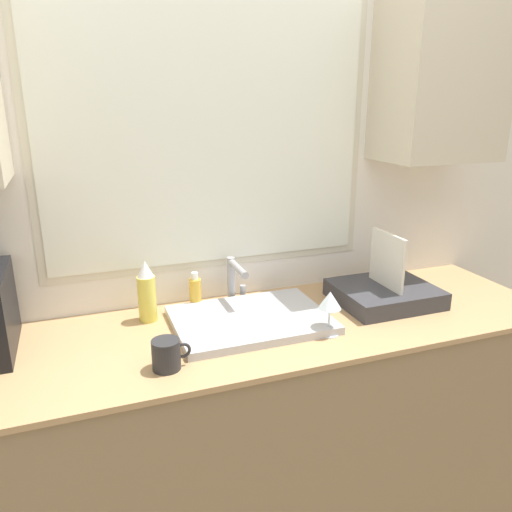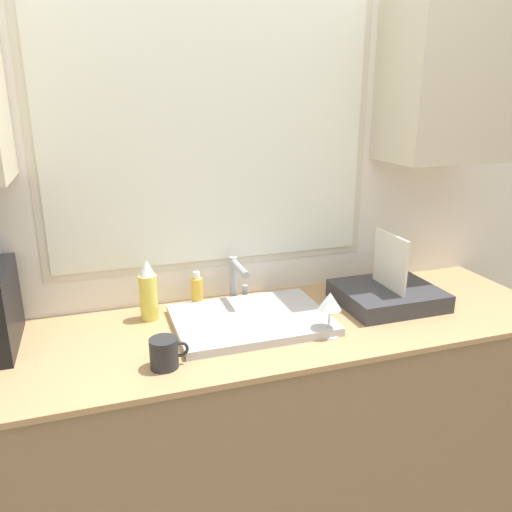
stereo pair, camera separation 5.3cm
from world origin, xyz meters
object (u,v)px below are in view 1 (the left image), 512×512
(faucet, at_px, (235,277))
(soap_bottle, at_px, (195,292))
(mug_near_sink, at_px, (167,355))
(wine_glass, at_px, (330,302))
(spray_bottle, at_px, (147,292))
(dish_rack, at_px, (385,292))

(faucet, distance_m, soap_bottle, 0.17)
(mug_near_sink, xyz_separation_m, wine_glass, (0.58, 0.04, 0.07))
(soap_bottle, xyz_separation_m, mug_near_sink, (-0.19, -0.43, -0.02))
(spray_bottle, xyz_separation_m, soap_bottle, (0.19, 0.06, -0.05))
(faucet, xyz_separation_m, dish_rack, (0.58, -0.20, -0.07))
(faucet, xyz_separation_m, wine_glass, (0.22, -0.38, 0.01))
(mug_near_sink, relative_size, wine_glass, 0.76)
(spray_bottle, distance_m, wine_glass, 0.67)
(spray_bottle, xyz_separation_m, mug_near_sink, (0.00, -0.37, -0.06))
(faucet, bearing_deg, mug_near_sink, -130.43)
(dish_rack, distance_m, mug_near_sink, 0.95)
(faucet, relative_size, soap_bottle, 1.32)
(dish_rack, xyz_separation_m, soap_bottle, (-0.74, 0.21, 0.02))
(dish_rack, distance_m, soap_bottle, 0.77)
(dish_rack, height_order, soap_bottle, dish_rack)
(soap_bottle, relative_size, mug_near_sink, 1.21)
(dish_rack, height_order, mug_near_sink, dish_rack)
(dish_rack, relative_size, wine_glass, 2.40)
(dish_rack, bearing_deg, mug_near_sink, -166.77)
(soap_bottle, height_order, mug_near_sink, soap_bottle)
(soap_bottle, distance_m, wine_glass, 0.55)
(faucet, distance_m, mug_near_sink, 0.55)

